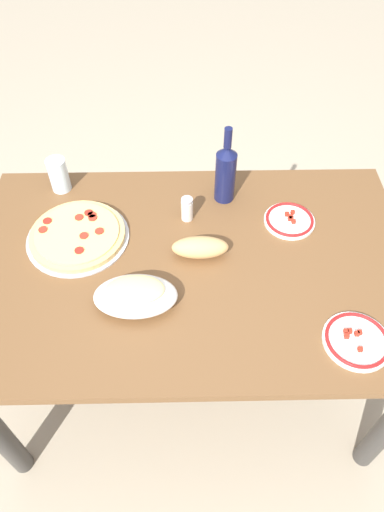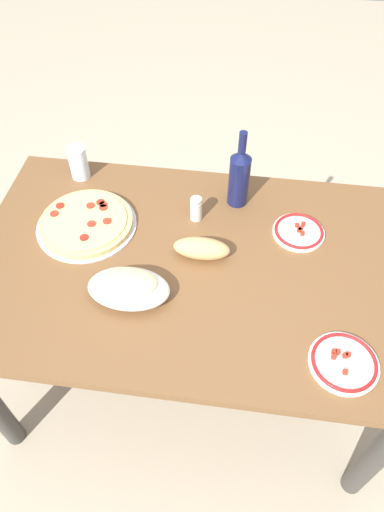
# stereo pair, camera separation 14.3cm
# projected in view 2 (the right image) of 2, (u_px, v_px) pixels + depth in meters

# --- Properties ---
(ground_plane) EXTENTS (8.00, 8.00, 0.00)m
(ground_plane) POSITION_uv_depth(u_px,v_px,m) (192.00, 368.00, 2.00)
(ground_plane) COLOR tan
(ground_plane) RESTS_ON ground
(dining_table) EXTENTS (1.39, 0.88, 0.71)m
(dining_table) POSITION_uv_depth(u_px,v_px,m) (192.00, 283.00, 1.54)
(dining_table) COLOR brown
(dining_table) RESTS_ON ground
(pepperoni_pizza) EXTENTS (0.33, 0.33, 0.03)m
(pepperoni_pizza) POSITION_uv_depth(u_px,v_px,m) (86.00, 223.00, 1.54)
(pepperoni_pizza) COLOR #B7B7BC
(pepperoni_pizza) RESTS_ON dining_table
(baked_pasta_dish) EXTENTS (0.24, 0.15, 0.08)m
(baked_pasta_dish) POSITION_uv_depth(u_px,v_px,m) (129.00, 287.00, 1.34)
(baked_pasta_dish) COLOR white
(baked_pasta_dish) RESTS_ON dining_table
(wine_bottle) EXTENTS (0.07, 0.07, 0.28)m
(wine_bottle) POSITION_uv_depth(u_px,v_px,m) (239.00, 176.00, 1.54)
(wine_bottle) COLOR #141942
(wine_bottle) RESTS_ON dining_table
(water_glass) EXTENTS (0.07, 0.07, 0.12)m
(water_glass) POSITION_uv_depth(u_px,v_px,m) (78.00, 162.00, 1.67)
(water_glass) COLOR silver
(water_glass) RESTS_ON dining_table
(side_plate_near) EXTENTS (0.17, 0.17, 0.02)m
(side_plate_near) POSITION_uv_depth(u_px,v_px,m) (299.00, 232.00, 1.52)
(side_plate_near) COLOR white
(side_plate_near) RESTS_ON dining_table
(side_plate_far) EXTENTS (0.18, 0.18, 0.02)m
(side_plate_far) POSITION_uv_depth(u_px,v_px,m) (344.00, 362.00, 1.22)
(side_plate_far) COLOR white
(side_plate_far) RESTS_ON dining_table
(bread_loaf) EXTENTS (0.18, 0.07, 0.07)m
(bread_loaf) POSITION_uv_depth(u_px,v_px,m) (202.00, 248.00, 1.44)
(bread_loaf) COLOR tan
(bread_loaf) RESTS_ON dining_table
(spice_shaker) EXTENTS (0.04, 0.04, 0.09)m
(spice_shaker) POSITION_uv_depth(u_px,v_px,m) (196.00, 209.00, 1.54)
(spice_shaker) COLOR silver
(spice_shaker) RESTS_ON dining_table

